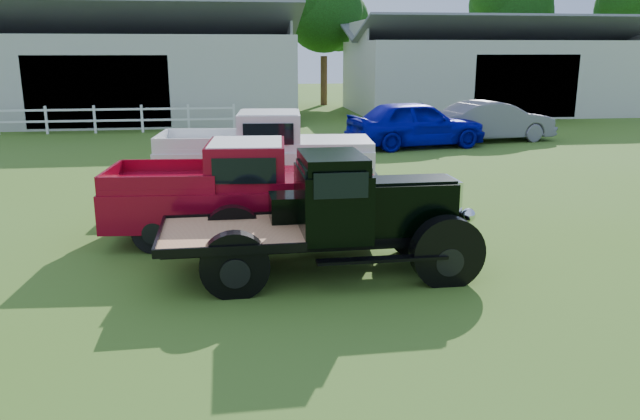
{
  "coord_description": "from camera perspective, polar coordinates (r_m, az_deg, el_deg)",
  "views": [
    {
      "loc": [
        -1.15,
        -8.27,
        3.51
      ],
      "look_at": [
        0.2,
        1.2,
        1.05
      ],
      "focal_mm": 35.0,
      "sensor_mm": 36.0,
      "label": 1
    }
  ],
  "objects": [
    {
      "name": "ground",
      "position": [
        9.06,
        -0.18,
        -8.38
      ],
      "size": [
        120.0,
        120.0,
        0.0
      ],
      "primitive_type": "plane",
      "color": "#426B17"
    },
    {
      "name": "shed_left",
      "position": [
        34.77,
        -18.26,
        12.53
      ],
      "size": [
        18.8,
        10.2,
        5.6
      ],
      "primitive_type": null,
      "color": "#B3B7A3",
      "rests_on": "ground"
    },
    {
      "name": "shed_right",
      "position": [
        38.4,
        15.49,
        12.54
      ],
      "size": [
        16.8,
        9.2,
        5.2
      ],
      "primitive_type": null,
      "color": "#B3B7A3",
      "rests_on": "ground"
    },
    {
      "name": "fence_rail",
      "position": [
        29.23,
        -21.84,
        7.67
      ],
      "size": [
        14.2,
        0.16,
        1.2
      ],
      "primitive_type": null,
      "color": "white",
      "rests_on": "ground"
    },
    {
      "name": "tree_b",
      "position": [
        42.43,
        -12.53,
        17.1
      ],
      "size": [
        6.9,
        6.9,
        11.5
      ],
      "primitive_type": null,
      "color": "black",
      "rests_on": "ground"
    },
    {
      "name": "tree_c",
      "position": [
        41.74,
        0.36,
        15.76
      ],
      "size": [
        5.4,
        5.4,
        9.0
      ],
      "primitive_type": null,
      "color": "black",
      "rests_on": "ground"
    },
    {
      "name": "tree_d",
      "position": [
        46.43,
        16.88,
        15.65
      ],
      "size": [
        6.0,
        6.0,
        10.0
      ],
      "primitive_type": null,
      "color": "black",
      "rests_on": "ground"
    },
    {
      "name": "tree_e",
      "position": [
        48.59,
        26.75,
        14.39
      ],
      "size": [
        5.7,
        5.7,
        9.5
      ],
      "primitive_type": null,
      "color": "black",
      "rests_on": "ground"
    },
    {
      "name": "vintage_flatbed",
      "position": [
        9.87,
        0.55,
        -0.45
      ],
      "size": [
        4.95,
        2.0,
        1.95
      ],
      "primitive_type": null,
      "rotation": [
        0.0,
        0.0,
        0.01
      ],
      "color": "black",
      "rests_on": "ground"
    },
    {
      "name": "red_pickup",
      "position": [
        11.9,
        -7.14,
        1.84
      ],
      "size": [
        5.31,
        2.39,
        1.88
      ],
      "primitive_type": null,
      "rotation": [
        0.0,
        0.0,
        -0.08
      ],
      "color": "maroon",
      "rests_on": "ground"
    },
    {
      "name": "white_pickup",
      "position": [
        15.65,
        -5.0,
        5.13
      ],
      "size": [
        5.62,
        2.59,
        2.0
      ],
      "primitive_type": null,
      "rotation": [
        0.0,
        0.0,
        -0.09
      ],
      "color": "silver",
      "rests_on": "ground"
    },
    {
      "name": "misc_car_blue",
      "position": [
        23.56,
        8.75,
        7.81
      ],
      "size": [
        5.4,
        2.89,
        1.75
      ],
      "primitive_type": "imported",
      "rotation": [
        0.0,
        0.0,
        1.74
      ],
      "color": "#0506A0",
      "rests_on": "ground"
    },
    {
      "name": "misc_car_grey",
      "position": [
        25.83,
        15.59,
        7.83
      ],
      "size": [
        4.96,
        2.34,
        1.57
      ],
      "primitive_type": "imported",
      "rotation": [
        0.0,
        0.0,
        1.72
      ],
      "color": "slate",
      "rests_on": "ground"
    }
  ]
}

